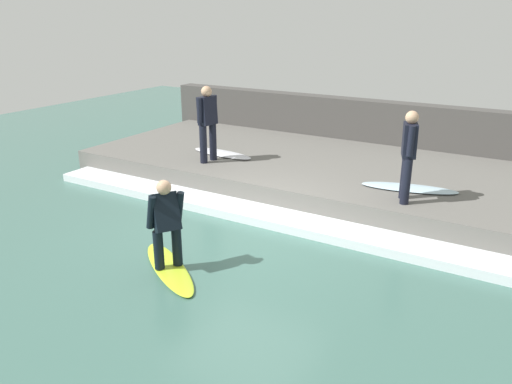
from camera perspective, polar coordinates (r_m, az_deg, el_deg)
The scene contains 10 objects.
ground_plane at distance 8.86m, azimuth -1.03°, elevation -4.85°, with size 28.00×28.00×0.00m, color #426B60.
concrete_ledge at distance 11.52m, azimuth 7.58°, elevation 2.26°, with size 4.40×11.05×0.52m, color #66635E.
back_wall at distance 13.61m, azimuth 11.82°, elevation 7.04°, with size 0.50×11.60×1.58m, color #474442.
wave_foam_crest at distance 9.41m, azimuth 1.30°, elevation -2.80°, with size 0.73×10.50×0.16m, color silver.
surfboard_riding at distance 7.80m, azimuth -9.89°, elevation -8.54°, with size 1.40×1.82×0.06m.
surfer_riding at distance 7.46m, azimuth -10.25°, elevation -3.16°, with size 0.54×0.55×1.38m.
surfer_waiting_near at distance 9.07m, azimuth 17.03°, elevation 4.45°, with size 0.53×0.34×1.62m.
surfboard_waiting_near at distance 9.95m, azimuth 17.09°, elevation 0.45°, with size 0.87×1.85×0.06m.
surfer_waiting_far at distance 11.19m, azimuth -5.57°, elevation 8.21°, with size 0.57×0.32×1.69m.
surfboard_waiting_far at distance 11.92m, azimuth -3.88°, elevation 4.43°, with size 0.66×1.71×0.06m.
Camera 1 is at (-6.85, -4.23, 3.69)m, focal length 35.00 mm.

